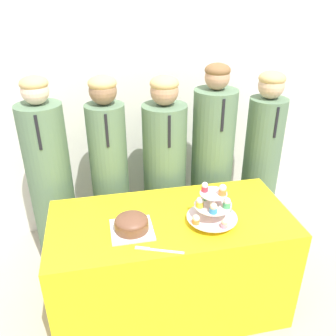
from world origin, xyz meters
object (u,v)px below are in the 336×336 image
(cupcake_stand, at_px, (212,206))
(student_1, at_px, (110,180))
(round_cake, at_px, (132,224))
(student_0, at_px, (52,187))
(cake_knife, at_px, (151,249))
(student_4, at_px, (261,166))
(student_3, at_px, (211,169))
(student_2, at_px, (165,177))

(cupcake_stand, xyz_separation_m, student_1, (-0.53, 0.67, -0.14))
(round_cake, bearing_deg, student_0, 126.35)
(round_cake, relative_size, student_0, 0.16)
(cake_knife, bearing_deg, student_0, 144.98)
(round_cake, distance_m, student_4, 1.26)
(student_1, height_order, student_3, student_3)
(cake_knife, distance_m, student_4, 1.30)
(student_0, height_order, student_1, student_0)
(student_0, distance_m, student_4, 1.55)
(round_cake, distance_m, student_2, 0.73)
(round_cake, bearing_deg, cupcake_stand, -2.10)
(student_1, bearing_deg, cake_knife, -79.55)
(round_cake, xyz_separation_m, student_0, (-0.48, 0.65, -0.08))
(student_0, xyz_separation_m, student_3, (1.15, 0.00, 0.01))
(student_2, bearing_deg, cake_knife, -106.12)
(cupcake_stand, relative_size, student_1, 0.20)
(round_cake, relative_size, student_1, 0.16)
(cupcake_stand, height_order, student_0, student_0)
(student_2, relative_size, student_4, 1.00)
(student_1, bearing_deg, student_0, 180.00)
(round_cake, height_order, student_2, student_2)
(student_1, bearing_deg, student_3, 0.00)
(cake_knife, bearing_deg, student_2, 95.08)
(cupcake_stand, height_order, student_4, student_4)
(cake_knife, xyz_separation_m, student_0, (-0.56, 0.83, -0.04))
(student_3, bearing_deg, student_0, -180.00)
(cupcake_stand, height_order, student_2, student_2)
(student_4, bearing_deg, cupcake_stand, -132.83)
(student_3, bearing_deg, student_2, -180.00)
(student_1, xyz_separation_m, student_2, (0.39, 0.00, -0.02))
(student_0, bearing_deg, student_3, 0.00)
(round_cake, height_order, student_3, student_3)
(cupcake_stand, relative_size, student_2, 0.20)
(cake_knife, distance_m, student_2, 0.87)
(cupcake_stand, xyz_separation_m, student_2, (-0.13, 0.67, -0.16))
(student_0, height_order, student_2, student_0)
(student_2, distance_m, student_4, 0.75)
(cupcake_stand, distance_m, student_0, 1.16)
(round_cake, xyz_separation_m, cupcake_stand, (0.45, -0.02, 0.06))
(cake_knife, xyz_separation_m, student_3, (0.60, 0.83, -0.03))
(round_cake, distance_m, cupcake_stand, 0.46)
(cake_knife, height_order, student_2, student_2)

